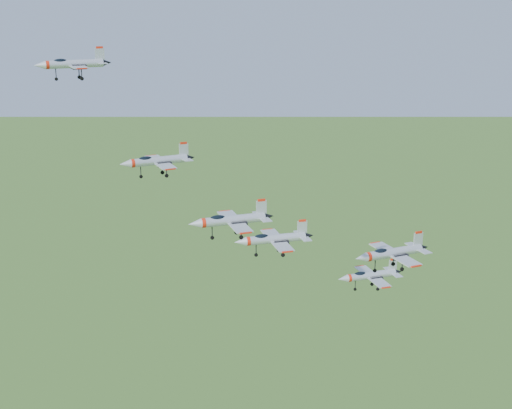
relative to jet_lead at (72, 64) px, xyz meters
name	(u,v)px	position (x,y,z in m)	size (l,w,h in m)	color
jet_lead	(72,64)	(0.00, 0.00, 0.00)	(10.77, 8.89, 2.88)	silver
jet_left_high	(157,161)	(9.31, -7.29, -13.33)	(11.13, 9.16, 2.98)	silver
jet_right_high	(231,220)	(10.47, -29.83, -15.79)	(10.41, 8.69, 2.78)	silver
jet_left_low	(273,239)	(27.76, -8.00, -27.75)	(13.09, 11.00, 3.51)	silver
jet_right_low	(391,253)	(36.06, -27.28, -25.02)	(12.03, 9.92, 3.22)	silver
jet_trail	(369,275)	(45.30, -9.88, -36.51)	(11.98, 10.02, 3.21)	silver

